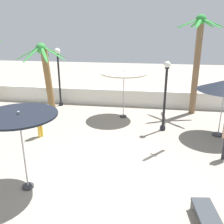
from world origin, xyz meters
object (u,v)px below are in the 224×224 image
lamp_post_3 (59,71)px  guest_1 (39,118)px  palm_tree_0 (46,70)px  lounge_chair_1 (212,221)px  patio_umbrella_3 (124,75)px  patio_umbrella_2 (19,118)px  palm_tree_2 (198,55)px  lamp_post_1 (165,93)px

lamp_post_3 → guest_1: size_ratio=2.38×
palm_tree_0 → guest_1: (0.85, -3.21, -1.71)m
palm_tree_0 → lounge_chair_1: bearing=-46.9°
patio_umbrella_3 → guest_1: patio_umbrella_3 is taller
patio_umbrella_2 → lamp_post_3: bearing=102.7°
patio_umbrella_2 → palm_tree_0: palm_tree_0 is taller
palm_tree_0 → lamp_post_3: palm_tree_0 is taller
patio_umbrella_3 → lamp_post_3: (-4.39, 1.60, -0.13)m
patio_umbrella_3 → palm_tree_0: 4.52m
palm_tree_2 → palm_tree_0: bearing=-170.3°
palm_tree_0 → guest_1: 3.73m
patio_umbrella_3 → lamp_post_1: size_ratio=0.78×
patio_umbrella_2 → lounge_chair_1: 6.04m
palm_tree_0 → palm_tree_2: size_ratio=0.74×
patio_umbrella_2 → lounge_chair_1: size_ratio=1.41×
guest_1 → palm_tree_2: bearing=31.1°
palm_tree_0 → lamp_post_1: (6.73, -1.49, -0.68)m
lamp_post_1 → guest_1: 6.21m
patio_umbrella_2 → patio_umbrella_3: size_ratio=0.99×
patio_umbrella_2 → lamp_post_3: 8.99m
lamp_post_1 → palm_tree_2: bearing=57.9°
patio_umbrella_3 → lounge_chair_1: (3.14, -8.28, -2.09)m
guest_1 → lamp_post_3: bearing=98.4°
patio_umbrella_2 → lamp_post_3: size_ratio=0.72×
palm_tree_0 → lamp_post_3: (0.12, 1.72, -0.31)m
lamp_post_1 → guest_1: (-5.88, -1.72, -1.03)m
lamp_post_1 → lounge_chair_1: size_ratio=1.83×
patio_umbrella_3 → lounge_chair_1: size_ratio=1.42×
patio_umbrella_3 → palm_tree_0: size_ratio=0.65×
lamp_post_3 → guest_1: (0.73, -4.92, -1.40)m
lamp_post_1 → lounge_chair_1: lamp_post_1 is taller
palm_tree_2 → lamp_post_1: bearing=-122.1°
patio_umbrella_2 → lounge_chair_1: (5.56, -1.12, -2.07)m
lamp_post_1 → patio_umbrella_2: bearing=-129.8°
lounge_chair_1 → lamp_post_3: bearing=127.3°
lamp_post_3 → guest_1: 5.17m
patio_umbrella_3 → guest_1: bearing=-137.8°
patio_umbrella_2 → palm_tree_2: (6.49, 8.52, 1.05)m
patio_umbrella_2 → palm_tree_2: 10.76m
patio_umbrella_2 → patio_umbrella_3: bearing=71.4°
patio_umbrella_2 → lounge_chair_1: bearing=-11.4°
patio_umbrella_2 → lamp_post_3: lamp_post_3 is taller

